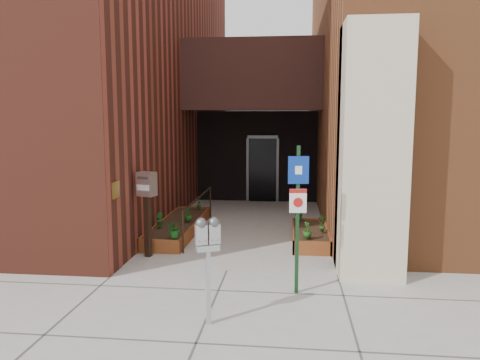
% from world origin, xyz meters
% --- Properties ---
extents(ground, '(80.00, 80.00, 0.00)m').
position_xyz_m(ground, '(0.00, 0.00, 0.00)').
color(ground, '#9E9991').
rests_on(ground, ground).
extents(architecture, '(20.00, 14.60, 10.00)m').
position_xyz_m(architecture, '(-0.18, 6.89, 4.98)').
color(architecture, maroon).
rests_on(architecture, ground).
extents(planter_left, '(0.90, 3.60, 0.30)m').
position_xyz_m(planter_left, '(-1.55, 2.70, 0.13)').
color(planter_left, brown).
rests_on(planter_left, ground).
extents(planter_right, '(0.80, 2.20, 0.30)m').
position_xyz_m(planter_right, '(1.60, 2.20, 0.13)').
color(planter_right, brown).
rests_on(planter_right, ground).
extents(handrail, '(0.04, 3.34, 0.90)m').
position_xyz_m(handrail, '(-1.05, 2.65, 0.75)').
color(handrail, black).
rests_on(handrail, ground).
extents(parking_meter, '(0.34, 0.23, 1.48)m').
position_xyz_m(parking_meter, '(0.06, -2.23, 1.15)').
color(parking_meter, '#AFAFB2').
rests_on(parking_meter, ground).
extents(sign_post, '(0.32, 0.09, 2.36)m').
position_xyz_m(sign_post, '(1.26, -0.97, 1.45)').
color(sign_post, '#133417').
rests_on(sign_post, ground).
extents(payment_dropbox, '(0.40, 0.34, 1.72)m').
position_xyz_m(payment_dropbox, '(-1.70, 0.71, 1.24)').
color(payment_dropbox, black).
rests_on(payment_dropbox, ground).
extents(shrub_left_a, '(0.51, 0.51, 0.40)m').
position_xyz_m(shrub_left_a, '(-1.25, 1.10, 0.50)').
color(shrub_left_a, '#195719').
rests_on(shrub_left_a, planter_left).
extents(shrub_left_b, '(0.25, 0.25, 0.32)m').
position_xyz_m(shrub_left_b, '(-1.85, 2.05, 0.46)').
color(shrub_left_b, '#1B5F1C').
rests_on(shrub_left_b, planter_left).
extents(shrub_left_c, '(0.25, 0.25, 0.34)m').
position_xyz_m(shrub_left_c, '(-1.32, 2.70, 0.47)').
color(shrub_left_c, '#1A5217').
rests_on(shrub_left_c, planter_left).
extents(shrub_left_d, '(0.28, 0.28, 0.40)m').
position_xyz_m(shrub_left_d, '(-1.35, 4.14, 0.50)').
color(shrub_left_d, '#245017').
rests_on(shrub_left_d, planter_left).
extents(shrub_right_a, '(0.26, 0.26, 0.33)m').
position_xyz_m(shrub_right_a, '(1.51, 1.40, 0.47)').
color(shrub_right_a, '#215819').
rests_on(shrub_right_a, planter_right).
extents(shrub_right_b, '(0.21, 0.21, 0.38)m').
position_xyz_m(shrub_right_b, '(1.85, 1.97, 0.49)').
color(shrub_right_b, '#265B1A').
rests_on(shrub_right_b, planter_right).
extents(shrub_right_c, '(0.38, 0.38, 0.31)m').
position_xyz_m(shrub_right_c, '(1.35, 3.10, 0.45)').
color(shrub_right_c, '#1E5217').
rests_on(shrub_right_c, planter_right).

